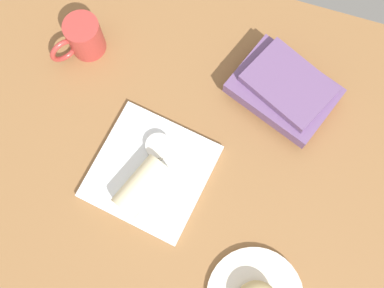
{
  "coord_description": "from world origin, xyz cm",
  "views": [
    {
      "loc": [
        15.74,
        -23.55,
        104.62
      ],
      "look_at": [
        7.65,
        2.06,
        7.0
      ],
      "focal_mm": 44.01,
      "sensor_mm": 36.0,
      "label": 1
    }
  ],
  "objects_px": {
    "square_plate": "(151,171)",
    "book_stack": "(286,90)",
    "breakfast_wrap": "(142,187)",
    "coffee_mug": "(83,38)",
    "sauce_cup": "(159,147)"
  },
  "relations": [
    {
      "from": "sauce_cup",
      "to": "coffee_mug",
      "type": "xyz_separation_m",
      "value": [
        -0.24,
        0.19,
        0.02
      ]
    },
    {
      "from": "book_stack",
      "to": "coffee_mug",
      "type": "distance_m",
      "value": 0.47
    },
    {
      "from": "breakfast_wrap",
      "to": "coffee_mug",
      "type": "distance_m",
      "value": 0.37
    },
    {
      "from": "sauce_cup",
      "to": "breakfast_wrap",
      "type": "relative_size",
      "value": 0.46
    },
    {
      "from": "breakfast_wrap",
      "to": "book_stack",
      "type": "distance_m",
      "value": 0.38
    },
    {
      "from": "square_plate",
      "to": "breakfast_wrap",
      "type": "height_order",
      "value": "breakfast_wrap"
    },
    {
      "from": "sauce_cup",
      "to": "coffee_mug",
      "type": "relative_size",
      "value": 0.48
    },
    {
      "from": "square_plate",
      "to": "book_stack",
      "type": "distance_m",
      "value": 0.35
    },
    {
      "from": "sauce_cup",
      "to": "book_stack",
      "type": "bearing_deg",
      "value": 41.99
    },
    {
      "from": "square_plate",
      "to": "book_stack",
      "type": "xyz_separation_m",
      "value": [
        0.23,
        0.26,
        0.03
      ]
    },
    {
      "from": "square_plate",
      "to": "coffee_mug",
      "type": "relative_size",
      "value": 2.03
    },
    {
      "from": "breakfast_wrap",
      "to": "coffee_mug",
      "type": "relative_size",
      "value": 1.04
    },
    {
      "from": "breakfast_wrap",
      "to": "book_stack",
      "type": "xyz_separation_m",
      "value": [
        0.23,
        0.3,
        -0.01
      ]
    },
    {
      "from": "square_plate",
      "to": "breakfast_wrap",
      "type": "xyz_separation_m",
      "value": [
        -0.0,
        -0.04,
        0.04
      ]
    },
    {
      "from": "book_stack",
      "to": "coffee_mug",
      "type": "relative_size",
      "value": 2.2
    }
  ]
}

